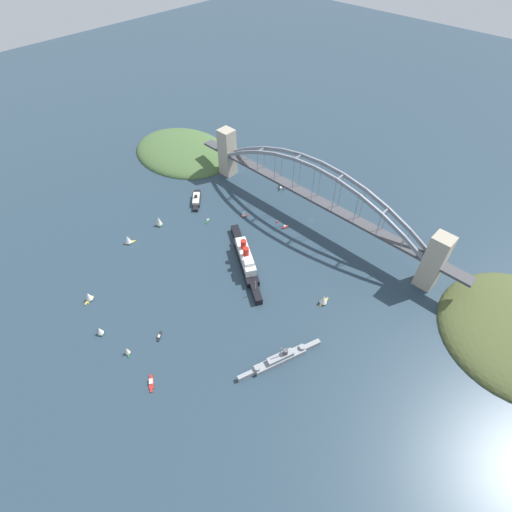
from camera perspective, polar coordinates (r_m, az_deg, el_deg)
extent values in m
plane|color=#283D4C|center=(382.82, 8.16, 5.28)|extent=(1400.00, 1400.00, 0.00)
cube|color=#ADA38E|center=(332.94, 24.68, -0.79)|extent=(14.98, 14.34, 51.84)
cube|color=#ADA38E|center=(430.72, -4.24, 14.96)|extent=(14.98, 14.34, 51.84)
cube|color=#47474C|center=(366.62, 8.58, 8.37)|extent=(219.27, 11.05, 2.40)
cube|color=#47474C|center=(330.95, 27.59, -2.45)|extent=(24.00, 11.05, 2.40)
cube|color=#47474C|center=(443.42, -6.04, 15.82)|extent=(24.00, 11.05, 2.40)
cube|color=gray|center=(334.65, 23.15, 1.71)|extent=(24.25, 1.80, 15.59)
cube|color=gray|center=(332.22, 20.34, 5.03)|extent=(23.96, 1.80, 12.89)
cube|color=gray|center=(333.36, 17.38, 7.98)|extent=(23.63, 1.80, 10.17)
cube|color=gray|center=(337.83, 14.32, 10.48)|extent=(23.27, 1.80, 7.41)
cube|color=gray|center=(345.35, 11.24, 12.49)|extent=(22.88, 1.80, 4.62)
cube|color=gray|center=(355.66, 8.22, 13.97)|extent=(22.88, 1.80, 4.62)
cube|color=gray|center=(368.53, 5.30, 14.95)|extent=(23.27, 1.80, 7.41)
cube|color=gray|center=(383.76, 2.55, 15.47)|extent=(23.63, 1.80, 10.17)
cube|color=gray|center=(401.21, 0.00, 15.56)|extent=(23.96, 1.80, 12.89)
cube|color=gray|center=(420.77, -2.32, 15.28)|extent=(24.25, 1.80, 15.59)
cube|color=gray|center=(327.25, 22.39, 0.85)|extent=(24.25, 1.80, 15.59)
cube|color=gray|center=(324.77, 19.52, 4.23)|extent=(23.96, 1.80, 12.89)
cube|color=gray|center=(325.94, 16.49, 7.25)|extent=(23.63, 1.80, 10.17)
cube|color=gray|center=(330.51, 13.37, 9.81)|extent=(23.27, 1.80, 7.41)
cube|color=gray|center=(338.19, 10.25, 11.86)|extent=(22.88, 1.80, 4.62)
cube|color=gray|center=(348.72, 7.19, 13.38)|extent=(22.88, 1.80, 4.62)
cube|color=gray|center=(361.83, 4.26, 14.39)|extent=(23.27, 1.80, 7.41)
cube|color=gray|center=(377.33, 1.51, 14.92)|extent=(23.63, 1.80, 10.17)
cube|color=gray|center=(395.06, -1.03, 15.03)|extent=(23.96, 1.80, 12.89)
cube|color=gray|center=(414.91, -3.32, 14.76)|extent=(24.25, 1.80, 15.59)
cube|color=gray|center=(333.35, 24.13, -0.46)|extent=(1.40, 9.94, 1.40)
cube|color=gray|center=(328.41, 18.47, 6.23)|extent=(1.40, 9.94, 1.40)
cube|color=gray|center=(337.39, 12.31, 11.28)|extent=(1.40, 9.94, 1.40)
cube|color=gray|center=(358.17, 6.23, 14.29)|extent=(1.40, 9.94, 1.40)
cube|color=gray|center=(388.87, 0.73, 15.34)|extent=(1.40, 9.94, 1.40)
cube|color=gray|center=(428.26, -3.89, 14.80)|extent=(1.40, 9.94, 1.40)
cylinder|color=gray|center=(336.40, 21.52, 2.73)|extent=(0.56, 0.56, 11.61)
cylinder|color=gray|center=(329.04, 20.73, 1.89)|extent=(0.56, 0.56, 11.61)
cylinder|color=gray|center=(338.66, 18.47, 5.20)|extent=(0.56, 0.56, 21.57)
cylinder|color=gray|center=(331.36, 17.62, 4.42)|extent=(0.56, 0.56, 21.57)
cylinder|color=gray|center=(343.34, 15.40, 7.43)|extent=(0.56, 0.56, 28.68)
cylinder|color=gray|center=(336.14, 14.49, 6.70)|extent=(0.56, 0.56, 28.68)
cylinder|color=gray|center=(350.29, 12.36, 9.38)|extent=(0.56, 0.56, 32.95)
cylinder|color=gray|center=(343.23, 11.41, 8.70)|extent=(0.56, 0.56, 32.95)
cylinder|color=gray|center=(359.34, 9.39, 11.04)|extent=(0.56, 0.56, 34.38)
cylinder|color=gray|center=(352.47, 8.41, 10.40)|extent=(0.56, 0.56, 34.38)
cylinder|color=gray|center=(370.35, 6.52, 12.40)|extent=(0.56, 0.56, 32.95)
cylinder|color=gray|center=(363.68, 5.52, 11.79)|extent=(0.56, 0.56, 32.95)
cylinder|color=gray|center=(383.14, 3.80, 13.47)|extent=(0.56, 0.56, 28.68)
cylinder|color=gray|center=(376.70, 2.78, 12.89)|extent=(0.56, 0.56, 28.68)
cylinder|color=gray|center=(397.57, 1.22, 14.26)|extent=(0.56, 0.56, 21.57)
cylinder|color=gray|center=(391.37, 0.21, 13.71)|extent=(0.56, 0.56, 21.57)
cylinder|color=gray|center=(413.51, -1.17, 14.81)|extent=(0.56, 0.56, 11.61)
cylinder|color=gray|center=(407.55, -2.18, 14.28)|extent=(0.56, 0.56, 11.61)
ellipsoid|color=#476638|center=(488.00, -10.72, 14.74)|extent=(127.44, 99.07, 22.95)
ellipsoid|color=#756B5B|center=(482.45, -5.93, 14.91)|extent=(44.60, 29.72, 12.62)
cube|color=black|center=(334.53, -1.52, -0.82)|extent=(52.51, 38.34, 5.84)
cube|color=black|center=(310.99, 0.06, -5.61)|extent=(18.72, 14.73, 5.84)
cube|color=black|center=(360.32, -2.87, 3.32)|extent=(19.34, 15.72, 5.84)
cube|color=white|center=(329.82, -1.54, -0.04)|extent=(39.95, 29.65, 7.20)
cube|color=white|center=(318.36, -1.09, -0.82)|extent=(11.96, 11.59, 3.20)
cylinder|color=red|center=(322.99, -1.48, 0.64)|extent=(4.77, 4.77, 7.96)
cylinder|color=red|center=(329.49, -1.86, 1.76)|extent=(4.77, 4.77, 7.96)
cylinder|color=tan|center=(306.26, -0.05, -4.36)|extent=(0.50, 0.50, 10.00)
cube|color=gray|center=(279.82, 3.56, -15.00)|extent=(19.08, 38.73, 4.27)
cube|color=gray|center=(273.92, -1.41, -17.15)|extent=(7.05, 13.16, 4.27)
cube|color=gray|center=(287.94, 8.18, -12.86)|extent=(7.58, 13.35, 4.27)
cube|color=gray|center=(276.49, 3.59, -14.61)|extent=(11.31, 20.00, 3.36)
cylinder|color=gray|center=(272.65, 0.18, -16.16)|extent=(4.38, 4.38, 2.20)
cylinder|color=gray|center=(282.41, 6.83, -13.19)|extent=(4.38, 4.38, 2.20)
cylinder|color=gray|center=(270.71, 3.66, -13.92)|extent=(0.60, 0.60, 10.00)
cylinder|color=#4C4C51|center=(274.24, 4.36, -13.88)|extent=(3.44, 3.44, 4.40)
cube|color=black|center=(405.04, -8.76, 8.08)|extent=(19.63, 19.35, 2.92)
cube|color=black|center=(394.62, -8.89, 6.89)|extent=(8.48, 8.45, 2.92)
cube|color=black|center=(415.62, -8.64, 9.20)|extent=(9.22, 9.21, 2.92)
cube|color=beige|center=(403.39, -8.80, 8.38)|extent=(17.65, 17.38, 2.54)
cylinder|color=black|center=(401.92, -8.84, 8.66)|extent=(3.03, 3.03, 2.40)
cylinder|color=#B7B7B2|center=(419.67, 3.84, 9.89)|extent=(5.31, 3.65, 0.90)
cylinder|color=#B7B7B2|center=(422.40, 3.93, 10.15)|extent=(5.31, 3.65, 0.90)
cylinder|color=black|center=(419.11, 3.85, 10.00)|extent=(0.14, 0.14, 1.02)
cylinder|color=black|center=(421.84, 3.93, 10.26)|extent=(0.14, 0.14, 1.02)
ellipsoid|color=silver|center=(419.76, 3.90, 10.27)|extent=(7.58, 5.30, 1.44)
cylinder|color=black|center=(420.19, 3.41, 10.33)|extent=(1.38, 1.58, 1.37)
cube|color=silver|center=(419.52, 3.77, 10.35)|extent=(7.13, 10.42, 0.20)
cube|color=silver|center=(419.28, 4.38, 10.21)|extent=(3.10, 4.19, 0.12)
cube|color=black|center=(418.52, 4.39, 10.36)|extent=(1.01, 0.66, 1.50)
cube|color=gold|center=(373.27, -18.02, 1.92)|extent=(4.85, 6.81, 0.73)
cube|color=gold|center=(373.28, -17.41, 2.11)|extent=(1.90, 2.39, 0.73)
cube|color=gold|center=(373.31, -18.64, 1.74)|extent=(2.12, 2.48, 0.73)
cylinder|color=tan|center=(370.06, -18.11, 2.49)|extent=(0.16, 0.16, 9.09)
cone|color=white|center=(370.36, -18.37, 2.36)|extent=(7.51, 7.51, 7.27)
cube|color=#2D6B3D|center=(379.89, -7.13, 5.14)|extent=(3.17, 5.45, 1.02)
cube|color=#2D6B3D|center=(377.70, -7.39, 4.82)|extent=(1.38, 1.93, 1.02)
cube|color=#2D6B3D|center=(382.11, -6.87, 5.45)|extent=(1.54, 1.98, 1.02)
cube|color=beige|center=(379.65, -7.10, 5.31)|extent=(2.03, 2.88, 1.02)
cube|color=#B2231E|center=(383.27, -1.67, 5.94)|extent=(3.96, 4.43, 0.88)
cube|color=#B2231E|center=(383.56, -1.26, 5.99)|extent=(1.49, 1.60, 0.88)
cube|color=#B2231E|center=(383.00, -2.08, 5.90)|extent=(1.62, 1.70, 0.88)
cylinder|color=tan|center=(380.98, -1.63, 6.37)|extent=(0.16, 0.16, 6.41)
cone|color=silver|center=(381.06, -1.81, 6.31)|extent=(5.35, 5.35, 5.13)
cube|color=#2D6B3D|center=(297.77, -18.28, -13.54)|extent=(4.26, 3.08, 0.71)
cube|color=#2D6B3D|center=(296.30, -18.21, -13.96)|extent=(1.49, 1.18, 0.71)
cube|color=#2D6B3D|center=(299.25, -18.35, -13.12)|extent=(1.55, 1.31, 0.71)
cylinder|color=tan|center=(294.49, -18.44, -13.21)|extent=(0.16, 0.16, 6.79)
cone|color=silver|center=(295.42, -18.45, -13.06)|extent=(4.88, 4.88, 5.43)
cube|color=#B2231E|center=(371.52, 4.31, 4.29)|extent=(2.96, 5.08, 0.90)
cube|color=#B2231E|center=(373.03, 4.70, 4.46)|extent=(1.39, 1.79, 0.90)
cube|color=#B2231E|center=(370.04, 3.91, 4.11)|extent=(1.60, 1.84, 0.90)
cube|color=beige|center=(370.50, 4.24, 4.38)|extent=(2.04, 2.67, 1.37)
cube|color=#2D6B3D|center=(384.99, -14.00, 4.58)|extent=(6.39, 5.26, 0.86)
cube|color=#2D6B3D|center=(388.09, -14.04, 4.96)|extent=(2.28, 1.99, 0.86)
cube|color=#2D6B3D|center=(381.91, -13.95, 4.20)|extent=(2.40, 2.18, 0.86)
cylinder|color=tan|center=(381.78, -14.15, 5.27)|extent=(0.16, 0.16, 10.50)
cone|color=silver|center=(380.75, -14.12, 5.04)|extent=(7.63, 7.63, 8.40)
cube|color=gold|center=(313.95, 9.96, -6.65)|extent=(2.43, 6.46, 0.89)
cube|color=gold|center=(316.35, 10.42, -6.19)|extent=(1.09, 2.15, 0.89)
cube|color=gold|center=(311.60, 9.49, -7.12)|extent=(1.31, 2.15, 0.89)
cylinder|color=tan|center=(310.44, 10.13, -6.04)|extent=(0.16, 0.16, 8.91)
cone|color=silver|center=(309.73, 9.92, -6.30)|extent=(5.93, 5.93, 7.13)
cube|color=gold|center=(337.24, -23.34, -6.03)|extent=(4.26, 6.25, 1.09)
cube|color=gold|center=(335.97, -23.76, -6.47)|extent=(1.70, 2.18, 1.09)
cube|color=gold|center=(338.56, -22.92, -5.58)|extent=(1.93, 2.25, 1.09)
cylinder|color=tan|center=(333.62, -23.63, -5.57)|extent=(0.16, 0.16, 8.45)
cone|color=white|center=(334.50, -23.42, -5.42)|extent=(6.64, 6.64, 6.76)
cube|color=#2D6B3D|center=(314.75, -21.90, -10.39)|extent=(5.31, 2.97, 1.00)
cube|color=#2D6B3D|center=(316.85, -22.11, -9.97)|extent=(1.81, 1.23, 1.00)
cube|color=#2D6B3D|center=(312.67, -21.69, -10.82)|extent=(1.85, 1.42, 1.00)
cylinder|color=tan|center=(311.80, -22.13, -9.91)|extent=(0.16, 0.16, 7.25)
cone|color=white|center=(311.16, -22.02, -10.14)|extent=(5.35, 5.35, 5.80)
cube|color=#B2231E|center=(282.06, -15.18, -17.65)|extent=(8.05, 6.86, 0.84)
cube|color=#B2231E|center=(279.72, -15.15, -18.58)|extent=(3.06, 2.83, 0.84)
cube|color=#B2231E|center=(284.48, -15.20, -16.74)|extent=(3.25, 3.11, 0.84)
cube|color=beige|center=(281.66, -15.22, -17.39)|extent=(4.55, 4.19, 1.12)
cube|color=black|center=(299.38, -14.02, -11.41)|extent=(4.46, 4.99, 1.23)
cube|color=black|center=(301.03, -13.86, -10.88)|extent=(1.79, 1.90, 1.23)
cube|color=black|center=(297.75, -14.19, -11.93)|extent=(1.94, 2.02, 1.23)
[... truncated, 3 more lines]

